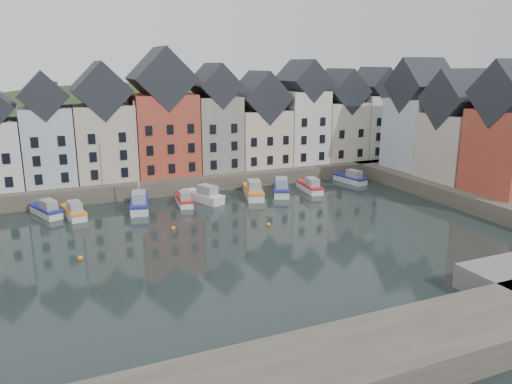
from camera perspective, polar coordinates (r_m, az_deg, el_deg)
ground at (r=48.83m, az=-2.47°, el=-6.48°), size 260.00×260.00×0.00m
far_quay at (r=76.19m, az=-10.68°, el=1.74°), size 90.00×16.00×2.00m
right_quay at (r=72.07m, az=25.13°, el=-0.12°), size 14.00×54.00×2.00m
hillside at (r=106.01m, az=-13.44°, el=-5.47°), size 153.60×70.40×64.00m
far_terrace at (r=73.74m, az=-8.16°, el=7.64°), size 72.37×8.16×17.78m
right_terrace at (r=73.34m, az=22.31°, el=6.71°), size 8.30×24.25×16.36m
mooring_buoys at (r=52.41m, az=-8.70°, el=-4.98°), size 20.50×5.50×0.50m
boat_b at (r=63.85m, az=-22.80°, el=-1.93°), size 3.78×6.08×2.23m
boat_c at (r=62.12m, az=-20.11°, el=-2.12°), size 2.72×6.00×2.22m
boat_d at (r=62.92m, az=-13.18°, el=-1.20°), size 3.52×7.29×13.39m
boat_e at (r=64.18m, az=-8.23°, el=-0.90°), size 2.30×5.50×2.05m
boat_f at (r=65.24m, az=-5.99°, el=-0.45°), size 4.41×6.80×2.51m
boat_g at (r=67.10m, az=-0.30°, el=0.10°), size 4.00×7.29×2.68m
boat_h at (r=68.79m, az=2.90°, el=0.42°), size 4.76×7.04×2.61m
boat_i at (r=70.44m, az=6.21°, el=0.60°), size 2.53×6.07×2.26m
boat_j at (r=76.57m, az=10.77°, el=1.54°), size 2.81×6.02×2.22m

